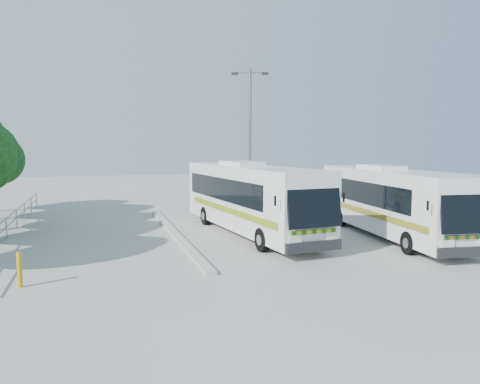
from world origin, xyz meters
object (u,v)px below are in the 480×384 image
object	(u,v)px
lamppost	(250,138)
bollard	(20,270)
coach_main	(249,197)
coach_adjacent	(389,200)

from	to	relation	value
lamppost	bollard	world-z (taller)	lamppost
coach_main	coach_adjacent	size ratio (longest dim) A/B	1.05
coach_adjacent	coach_main	bearing A→B (deg)	163.35
lamppost	bollard	size ratio (longest dim) A/B	8.00
coach_main	lamppost	bearing A→B (deg)	65.45
coach_main	bollard	xyz separation A→B (m)	(-9.56, -6.32, -1.30)
coach_main	coach_adjacent	xyz separation A→B (m)	(6.20, -2.67, -0.09)
lamppost	bollard	xyz separation A→B (m)	(-10.98, -10.51, -4.29)
coach_main	bollard	size ratio (longest dim) A/B	11.28
lamppost	coach_adjacent	bearing A→B (deg)	-36.24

